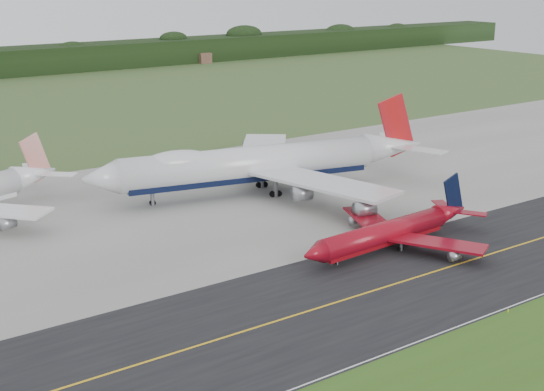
% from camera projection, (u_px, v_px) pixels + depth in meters
% --- Properties ---
extents(ground, '(600.00, 600.00, 0.00)m').
position_uv_depth(ground, '(377.00, 276.00, 119.74)').
color(ground, '#334E24').
rests_on(ground, ground).
extents(taxiway, '(400.00, 32.00, 0.02)m').
position_uv_depth(taxiway, '(395.00, 284.00, 116.59)').
color(taxiway, black).
rests_on(taxiway, ground).
extents(apron, '(400.00, 78.00, 0.01)m').
position_uv_depth(apron, '(212.00, 199.00, 159.76)').
color(apron, gray).
rests_on(apron, ground).
extents(taxiway_centreline, '(400.00, 0.40, 0.00)m').
position_uv_depth(taxiway_centreline, '(395.00, 284.00, 116.59)').
color(taxiway_centreline, gold).
rests_on(taxiway_centreline, taxiway).
extents(taxiway_edge_line, '(400.00, 0.25, 0.00)m').
position_uv_depth(taxiway_edge_line, '(473.00, 321.00, 104.42)').
color(taxiway_edge_line, silver).
rests_on(taxiway_edge_line, taxiway).
extents(jet_ba_747, '(77.67, 63.34, 19.66)m').
position_uv_depth(jet_ba_747, '(261.00, 163.00, 162.41)').
color(jet_ba_747, silver).
rests_on(jet_ba_747, ground).
extents(jet_red_737, '(39.69, 32.32, 10.72)m').
position_uv_depth(jet_red_737, '(392.00, 231.00, 131.15)').
color(jet_red_737, maroon).
rests_on(jet_red_737, ground).
extents(edge_marker_center, '(0.16, 0.16, 0.50)m').
position_uv_depth(edge_marker_center, '(508.00, 311.00, 106.93)').
color(edge_marker_center, yellow).
rests_on(edge_marker_center, ground).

